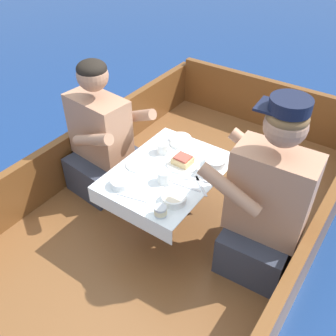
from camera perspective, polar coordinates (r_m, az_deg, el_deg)
The scene contains 22 objects.
ground_plane at distance 2.64m, azimuth 0.37°, elevation -11.52°, with size 60.00×60.00×0.00m, color navy.
boat_deck at distance 2.55m, azimuth 0.38°, elevation -9.76°, with size 1.72×2.94×0.24m, color brown.
gunwale_port at distance 2.78m, azimuth -13.89°, elevation 2.11°, with size 0.06×2.94×0.37m, color brown.
gunwale_starboard at distance 2.13m, azimuth 19.71°, elevation -13.24°, with size 0.06×2.94×0.37m, color brown.
bow_coaming at distance 3.39m, azimuth 14.54°, elevation 9.62°, with size 1.60×0.06×0.42m, color brown.
cockpit_table at distance 2.19m, azimuth 0.00°, elevation -1.48°, with size 0.56×0.74×0.43m.
person_port at distance 2.53m, azimuth -10.04°, elevation 3.91°, with size 0.55×0.48×0.94m.
person_starboard at distance 2.02m, azimuth 14.72°, elevation -5.69°, with size 0.54×0.46×1.04m.
plate_sandwich at distance 2.20m, azimuth 2.25°, elevation 0.67°, with size 0.19×0.19×0.01m.
plate_bread at distance 2.20m, azimuth -4.40°, elevation 0.62°, with size 0.16×0.16×0.01m.
sandwich at distance 2.18m, azimuth 2.26°, elevation 1.24°, with size 0.11×0.10×0.05m.
bowl_port_near at distance 1.94m, azimuth 0.90°, elevation -4.65°, with size 0.13×0.13×0.04m.
bowl_starboard_near at distance 2.06m, azimuth -7.12°, elevation -2.15°, with size 0.12×0.12×0.04m.
bowl_center_far at distance 2.37m, azimuth 1.90°, elevation 4.29°, with size 0.14×0.14×0.04m.
bowl_port_far at distance 2.20m, azimuth 7.20°, elevation 0.98°, with size 0.12×0.12×0.04m.
coffee_cup_port at distance 2.28m, azimuth -0.76°, elevation 3.12°, with size 0.10×0.08×0.06m.
coffee_cup_starboard at distance 2.06m, azimuth -0.54°, elevation -1.30°, with size 0.10×0.07×0.07m.
tin_can at distance 1.87m, azimuth -1.16°, elevation -6.58°, with size 0.07×0.07×0.05m.
utensil_fork_starboard at distance 2.07m, azimuth 4.91°, elevation -2.44°, with size 0.14×0.12×0.00m.
utensil_spoon_starboard at distance 2.09m, azimuth 4.72°, elevation -1.86°, with size 0.16×0.08×0.01m.
utensil_knife_port at distance 2.04m, azimuth 2.81°, elevation -2.87°, with size 0.17×0.03×0.00m.
utensil_knife_starboard at distance 1.99m, azimuth -5.50°, elevation -4.51°, with size 0.17×0.05×0.00m.
Camera 1 is at (0.95, -1.40, 2.03)m, focal length 40.00 mm.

